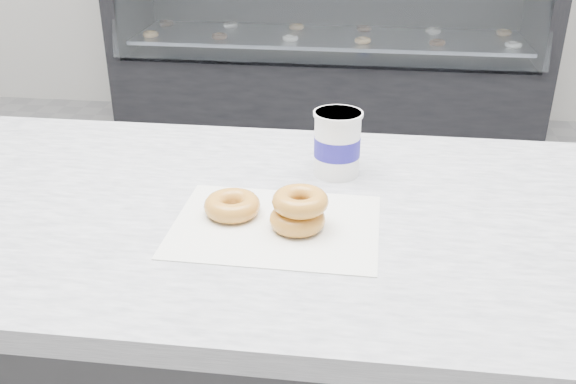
{
  "coord_description": "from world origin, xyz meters",
  "views": [
    {
      "loc": [
        0.24,
        -1.58,
        1.42
      ],
      "look_at": [
        0.12,
        -0.64,
        0.95
      ],
      "focal_mm": 40.0,
      "sensor_mm": 36.0,
      "label": 1
    }
  ],
  "objects_px": {
    "donut_single": "(232,205)",
    "coffee_cup": "(337,143)",
    "donut_stack": "(299,210)",
    "display_case": "(328,52)"
  },
  "relations": [
    {
      "from": "donut_single",
      "to": "donut_stack",
      "type": "bearing_deg",
      "value": -14.84
    },
    {
      "from": "display_case",
      "to": "donut_stack",
      "type": "relative_size",
      "value": 19.57
    },
    {
      "from": "donut_single",
      "to": "donut_stack",
      "type": "xyz_separation_m",
      "value": [
        0.12,
        -0.03,
        0.02
      ]
    },
    {
      "from": "donut_single",
      "to": "coffee_cup",
      "type": "height_order",
      "value": "coffee_cup"
    },
    {
      "from": "donut_single",
      "to": "coffee_cup",
      "type": "relative_size",
      "value": 0.77
    },
    {
      "from": "display_case",
      "to": "donut_single",
      "type": "height_order",
      "value": "display_case"
    },
    {
      "from": "display_case",
      "to": "donut_single",
      "type": "xyz_separation_m",
      "value": [
        0.03,
        -2.76,
        0.43
      ]
    },
    {
      "from": "coffee_cup",
      "to": "donut_single",
      "type": "bearing_deg",
      "value": -132.5
    },
    {
      "from": "donut_single",
      "to": "display_case",
      "type": "bearing_deg",
      "value": 90.55
    },
    {
      "from": "donut_single",
      "to": "donut_stack",
      "type": "relative_size",
      "value": 0.79
    }
  ]
}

